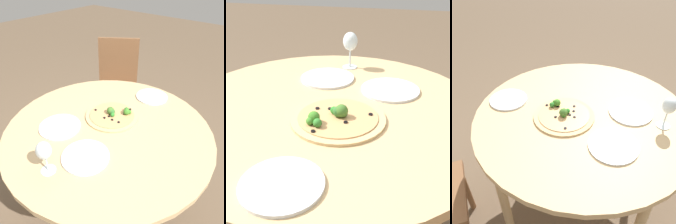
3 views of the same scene
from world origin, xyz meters
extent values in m
plane|color=brown|center=(0.00, 0.00, 0.00)|extent=(12.00, 12.00, 0.00)
cylinder|color=tan|center=(0.00, 0.00, 0.71)|extent=(1.15, 1.15, 0.03)
cylinder|color=tan|center=(-0.35, -0.35, 0.35)|extent=(0.05, 0.05, 0.70)
cylinder|color=tan|center=(0.35, -0.35, 0.35)|extent=(0.05, 0.05, 0.70)
cylinder|color=tan|center=(-0.35, 0.35, 0.35)|extent=(0.05, 0.05, 0.70)
cylinder|color=brown|center=(0.27, -0.67, 0.20)|extent=(0.04, 0.04, 0.39)
cylinder|color=tan|center=(0.05, -0.09, 0.73)|extent=(0.32, 0.32, 0.01)
cylinder|color=tan|center=(0.05, -0.09, 0.74)|extent=(0.27, 0.27, 0.00)
sphere|color=#3F8127|center=(-0.02, -0.15, 0.76)|extent=(0.04, 0.04, 0.04)
sphere|color=#366F2E|center=(0.05, -0.09, 0.76)|extent=(0.04, 0.04, 0.04)
sphere|color=#2F822B|center=(0.03, -0.08, 0.75)|extent=(0.03, 0.03, 0.03)
sphere|color=#2C7423|center=(0.07, -0.09, 0.75)|extent=(0.03, 0.03, 0.03)
sphere|color=#42732B|center=(0.06, -0.09, 0.76)|extent=(0.04, 0.04, 0.04)
sphere|color=#337E2D|center=(0.00, -0.17, 0.76)|extent=(0.03, 0.03, 0.03)
sphere|color=#40842C|center=(-0.03, -0.16, 0.75)|extent=(0.03, 0.03, 0.03)
cylinder|color=black|center=(0.05, -0.06, 0.74)|extent=(0.01, 0.01, 0.00)
cylinder|color=black|center=(-0.01, -0.14, 0.74)|extent=(0.01, 0.01, 0.00)
cylinder|color=black|center=(0.15, -0.06, 0.74)|extent=(0.01, 0.01, 0.00)
cylinder|color=black|center=(0.01, -0.05, 0.74)|extent=(0.01, 0.01, 0.00)
cylinder|color=black|center=(0.08, -0.13, 0.74)|extent=(0.01, 0.01, 0.00)
cylinder|color=black|center=(0.06, -0.04, 0.74)|extent=(0.01, 0.01, 0.00)
cylinder|color=black|center=(-0.01, -0.20, 0.74)|extent=(0.01, 0.01, 0.00)
cylinder|color=black|center=(-0.03, -0.06, 0.74)|extent=(0.01, 0.01, 0.00)
cylinder|color=silver|center=(0.00, 0.40, 0.73)|extent=(0.07, 0.07, 0.00)
cylinder|color=silver|center=(0.00, 0.40, 0.77)|extent=(0.01, 0.01, 0.08)
ellipsoid|color=silver|center=(0.00, 0.40, 0.85)|extent=(0.07, 0.07, 0.08)
cylinder|color=silver|center=(-0.07, 0.24, 0.73)|extent=(0.23, 0.23, 0.01)
cylinder|color=silver|center=(0.20, 0.18, 0.73)|extent=(0.23, 0.23, 0.01)
cylinder|color=silver|center=(-0.02, -0.43, 0.73)|extent=(0.21, 0.21, 0.01)
camera|label=1|loc=(-0.63, 0.71, 1.51)|focal=35.00mm
camera|label=2|loc=(0.24, -0.97, 1.25)|focal=50.00mm
camera|label=3|loc=(1.03, 0.15, 1.55)|focal=40.00mm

